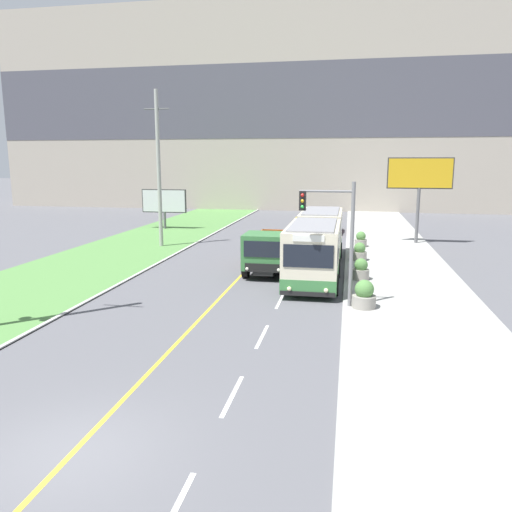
{
  "coord_description": "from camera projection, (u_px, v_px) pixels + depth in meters",
  "views": [
    {
      "loc": [
        5.61,
        -8.76,
        6.13
      ],
      "look_at": [
        1.1,
        15.47,
        1.4
      ],
      "focal_mm": 35.0,
      "sensor_mm": 36.0,
      "label": 1
    }
  ],
  "objects": [
    {
      "name": "planter_round_third",
      "position": [
        360.0,
        252.0,
        30.67
      ],
      "size": [
        0.87,
        0.87,
        1.11
      ],
      "color": "gray",
      "rests_on": "sidewalk_right"
    },
    {
      "name": "city_bus",
      "position": [
        317.0,
        243.0,
        27.83
      ],
      "size": [
        2.63,
        12.98,
        3.1
      ],
      "color": "beige",
      "rests_on": "ground_plane"
    },
    {
      "name": "traffic_light_mast",
      "position": [
        335.0,
        228.0,
        20.59
      ],
      "size": [
        2.28,
        0.32,
        5.29
      ],
      "color": "slate",
      "rests_on": "ground_plane"
    },
    {
      "name": "planter_round_near",
      "position": [
        364.0,
        295.0,
        20.76
      ],
      "size": [
        0.99,
        0.99,
        1.18
      ],
      "color": "gray",
      "rests_on": "sidewalk_right"
    },
    {
      "name": "planter_round_second",
      "position": [
        361.0,
        270.0,
        25.72
      ],
      "size": [
        0.86,
        0.86,
        1.1
      ],
      "color": "gray",
      "rests_on": "sidewalk_right"
    },
    {
      "name": "sidewalk_right",
      "position": [
        499.0,
        500.0,
        9.09
      ],
      "size": [
        6.0,
        140.0,
        0.08
      ],
      "color": "#9E9E99",
      "rests_on": "ground_plane"
    },
    {
      "name": "billboard_small",
      "position": [
        164.0,
        202.0,
        45.03
      ],
      "size": [
        4.13,
        0.24,
        3.59
      ],
      "color": "#59595B",
      "rests_on": "ground_plane"
    },
    {
      "name": "apartment_block_background",
      "position": [
        307.0,
        109.0,
        63.05
      ],
      "size": [
        80.0,
        8.04,
        25.14
      ],
      "color": "#A89E8E",
      "rests_on": "ground_plane"
    },
    {
      "name": "ground_plane",
      "position": [
        73.0,
        453.0,
        10.62
      ],
      "size": [
        300.0,
        300.0,
        0.0
      ],
      "primitive_type": "plane",
      "color": "#56565B"
    },
    {
      "name": "billboard_large",
      "position": [
        420.0,
        177.0,
        36.39
      ],
      "size": [
        4.65,
        0.24,
        6.35
      ],
      "color": "#59595B",
      "rests_on": "ground_plane"
    },
    {
      "name": "utility_pole_far",
      "position": [
        159.0,
        169.0,
        35.2
      ],
      "size": [
        1.8,
        0.28,
        10.95
      ],
      "color": "#9E9E99",
      "rests_on": "ground_plane"
    },
    {
      "name": "lane_marking_centre",
      "position": [
        126.0,
        411.0,
        12.38
      ],
      "size": [
        2.88,
        140.0,
        0.01
      ],
      "color": "gold",
      "rests_on": "ground_plane"
    },
    {
      "name": "planter_round_far",
      "position": [
        361.0,
        240.0,
        35.59
      ],
      "size": [
        0.85,
        0.85,
        1.08
      ],
      "color": "gray",
      "rests_on": "sidewalk_right"
    },
    {
      "name": "car_distant",
      "position": [
        330.0,
        224.0,
        43.27
      ],
      "size": [
        1.8,
        4.3,
        1.45
      ],
      "color": "maroon",
      "rests_on": "ground_plane"
    },
    {
      "name": "dump_truck",
      "position": [
        269.0,
        252.0,
        27.17
      ],
      "size": [
        2.44,
        6.27,
        2.37
      ],
      "color": "black",
      "rests_on": "ground_plane"
    }
  ]
}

